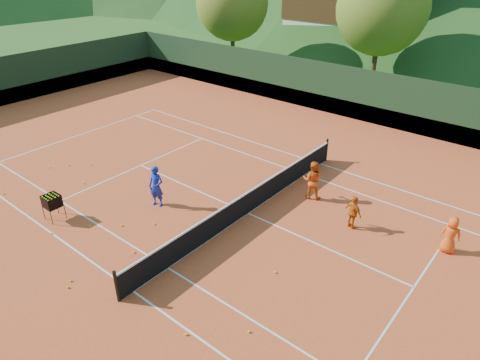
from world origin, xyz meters
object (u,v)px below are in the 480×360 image
Objects in this scene: coach at (156,186)px; student_c at (450,235)px; student_a at (312,180)px; ball_hopper at (52,202)px; tennis_net at (248,202)px; student_b at (353,212)px.

student_c is at bearing 4.63° from coach.
student_a is (4.38, 4.35, -0.03)m from coach.
ball_hopper is at bearing -144.46° from coach.
tennis_net is at bearing 42.40° from ball_hopper.
student_c is (9.73, 4.21, -0.17)m from coach.
coach is at bearing 54.30° from ball_hopper.
student_c reaches higher than tennis_net.
coach is at bearing 48.95° from student_b.
coach reaches higher than tennis_net.
student_b is (2.25, -0.90, -0.16)m from student_a.
student_b is at bearing 36.45° from ball_hopper.
ball_hopper is (-5.35, -4.89, 0.25)m from tennis_net.
student_b is at bearing 136.34° from student_a.
student_c is at bearing -144.64° from student_b.
student_c is at bearing 20.11° from tennis_net.
student_a is at bearing 63.82° from tennis_net.
tennis_net is 12.07× the size of ball_hopper.
coach is 10.60m from student_c.
student_b is 1.30× the size of ball_hopper.
tennis_net is (-1.26, -2.56, -0.31)m from student_a.
ball_hopper is (-11.95, -7.30, 0.08)m from student_c.
ball_hopper is at bearing 13.20° from student_c.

